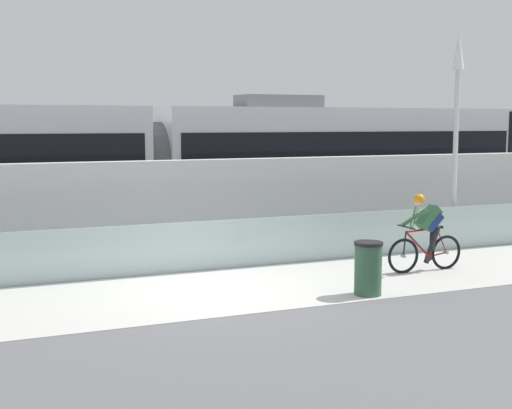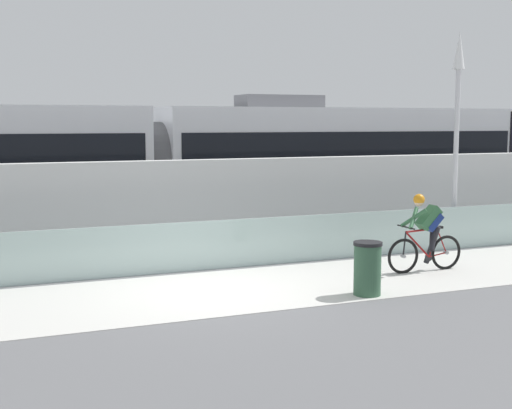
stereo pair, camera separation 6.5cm
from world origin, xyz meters
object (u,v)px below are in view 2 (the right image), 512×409
Objects in this scene: cyclist_on_bike at (426,234)px; trash_bin at (367,269)px; lamp_post_antenna at (457,112)px; tram at (152,165)px.

cyclist_on_bike is 2.48m from trash_bin.
trash_bin is at bearing -142.88° from lamp_post_antenna.
lamp_post_antenna is 6.29m from trash_bin.
cyclist_on_bike is 4.07m from lamp_post_antenna.
tram reaches higher than cyclist_on_bike.
lamp_post_antenna is at bearing -36.39° from tram.
cyclist_on_bike is 1.84× the size of trash_bin.
lamp_post_antenna reaches higher than tram.
trash_bin is (1.89, -8.10, -1.41)m from tram.
lamp_post_antenna reaches higher than trash_bin.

